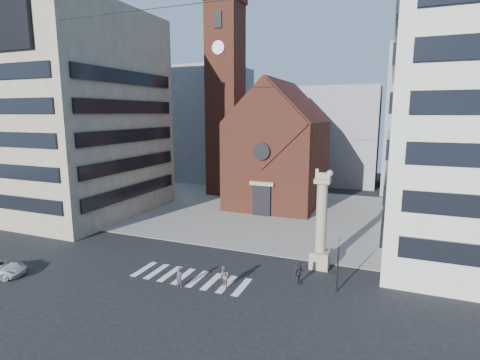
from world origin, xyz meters
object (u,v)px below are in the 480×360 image
pedestrian_1 (224,277)px  lion_column (321,229)px  traffic_light (338,263)px  scooter_0 (224,205)px  pedestrian_2 (298,273)px  pedestrian_0 (179,278)px

pedestrian_1 → lion_column: bearing=80.8°
lion_column → traffic_light: 4.62m
lion_column → traffic_light: lion_column is taller
traffic_light → scooter_0: size_ratio=2.46×
lion_column → pedestrian_2: bearing=-104.9°
traffic_light → pedestrian_2: size_ratio=2.38×
pedestrian_2 → lion_column: bearing=8.7°
lion_column → traffic_light: (1.99, -4.00, -1.17)m
pedestrian_0 → scooter_0: bearing=110.7°
traffic_light → pedestrian_1: traffic_light is taller
pedestrian_1 → scooter_0: 24.04m
traffic_light → pedestrian_0: 12.08m
pedestrian_2 → pedestrian_1: bearing=142.3°
pedestrian_2 → scooter_0: pedestrian_2 is taller
traffic_light → pedestrian_1: (-8.14, -2.60, -1.41)m
lion_column → pedestrian_0: bearing=-140.1°
lion_column → traffic_light: bearing=-63.5°
pedestrian_1 → scooter_0: (-9.83, 21.94, -0.37)m
traffic_light → pedestrian_0: size_ratio=2.68×
pedestrian_0 → pedestrian_1: bearing=25.7°
lion_column → pedestrian_1: (-6.15, -6.60, -2.58)m
traffic_light → scooter_0: 26.45m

